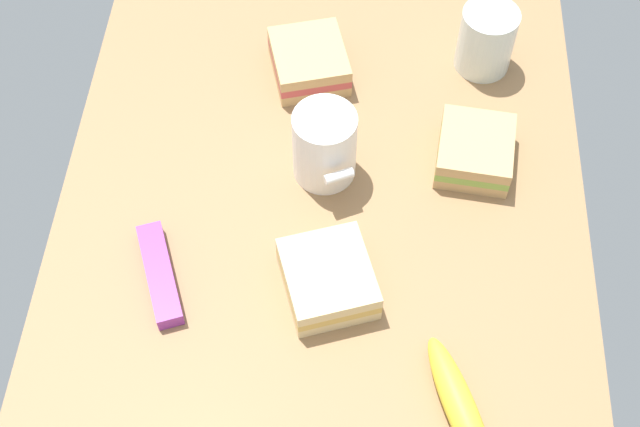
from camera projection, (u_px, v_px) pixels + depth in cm
name	position (u px, v px, depth cm)	size (l,w,h in cm)	color
tabletop	(320.00, 232.00, 104.25)	(90.00, 64.00, 2.00)	#936D47
coffee_mug_black	(323.00, 145.00, 103.72)	(9.89, 7.89, 10.02)	white
sandwich_main	(328.00, 279.00, 97.07)	(13.02, 12.35, 4.40)	beige
sandwich_side	(309.00, 62.00, 115.09)	(12.50, 11.77, 4.40)	tan
sandwich_extra	(475.00, 151.00, 106.92)	(10.94, 10.07, 4.40)	tan
glass_of_milk	(486.00, 42.00, 114.51)	(7.45, 7.45, 9.08)	silver
banana	(460.00, 408.00, 89.41)	(16.46, 8.88, 3.27)	yellow
snack_bar	(160.00, 274.00, 98.77)	(12.99, 2.93, 2.00)	purple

